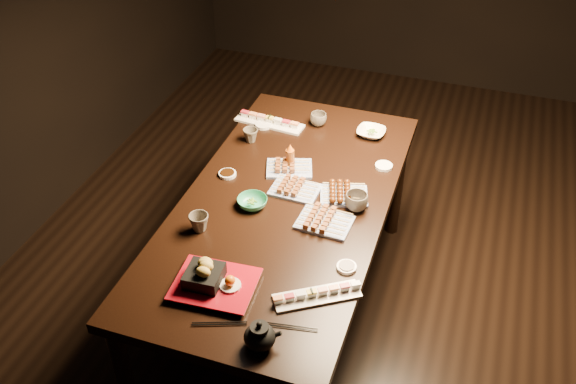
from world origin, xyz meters
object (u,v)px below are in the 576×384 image
(yakitori_plate_right, at_px, (325,219))
(teacup_far_right, at_px, (318,119))
(edamame_bowl_green, at_px, (252,202))
(teapot, at_px, (260,334))
(yakitori_plate_center, at_px, (295,186))
(sushi_platter_near, at_px, (317,293))
(sushi_platter_far, at_px, (270,120))
(tempura_tray, at_px, (214,277))
(yakitori_plate_left, at_px, (289,165))
(teacup_near_left, at_px, (199,223))
(teacup_far_left, at_px, (251,135))
(condiment_bottle, at_px, (290,156))
(teacup_mid_right, at_px, (356,202))
(edamame_bowl_cream, at_px, (371,132))
(dining_table, at_px, (285,262))

(yakitori_plate_right, relative_size, teacup_far_right, 2.64)
(edamame_bowl_green, distance_m, teapot, 0.78)
(yakitori_plate_center, bearing_deg, sushi_platter_near, -62.46)
(sushi_platter_far, bearing_deg, tempura_tray, 105.27)
(sushi_platter_near, height_order, yakitori_plate_left, yakitori_plate_left)
(sushi_platter_near, bearing_deg, teacup_near_left, 127.25)
(yakitori_plate_center, xyz_separation_m, teapot, (0.16, -0.88, 0.03))
(teacup_far_left, bearing_deg, edamame_bowl_green, -67.89)
(yakitori_plate_left, height_order, tempura_tray, tempura_tray)
(edamame_bowl_green, bearing_deg, yakitori_plate_right, -2.75)
(sushi_platter_near, xyz_separation_m, condiment_bottle, (-0.37, 0.77, 0.04))
(sushi_platter_near, bearing_deg, sushi_platter_far, 85.40)
(yakitori_plate_right, bearing_deg, tempura_tray, -117.17)
(teacup_mid_right, bearing_deg, teacup_far_right, 119.93)
(yakitori_plate_left, xyz_separation_m, edamame_bowl_cream, (0.30, 0.43, -0.01))
(yakitori_plate_right, bearing_deg, teacup_far_right, 111.79)
(dining_table, bearing_deg, yakitori_plate_center, 73.26)
(yakitori_plate_right, relative_size, tempura_tray, 0.74)
(yakitori_plate_left, bearing_deg, yakitori_plate_center, -80.20)
(teacup_far_left, bearing_deg, sushi_platter_far, 80.04)
(edamame_bowl_cream, xyz_separation_m, teapot, (-0.06, -1.45, 0.04))
(yakitori_plate_left, height_order, teapot, teapot)
(teacup_near_left, bearing_deg, edamame_bowl_green, 55.06)
(sushi_platter_far, xyz_separation_m, teacup_far_left, (-0.03, -0.19, 0.01))
(yakitori_plate_right, distance_m, teacup_mid_right, 0.18)
(edamame_bowl_green, bearing_deg, sushi_platter_near, -45.28)
(yakitori_plate_left, xyz_separation_m, teacup_far_left, (-0.27, 0.18, 0.01))
(teacup_near_left, xyz_separation_m, teacup_far_right, (0.24, 0.97, -0.01))
(dining_table, bearing_deg, sushi_platter_near, -62.89)
(yakitori_plate_left, height_order, condiment_bottle, condiment_bottle)
(dining_table, relative_size, yakitori_plate_left, 8.36)
(yakitori_plate_right, relative_size, teapot, 1.72)
(yakitori_plate_left, height_order, teacup_near_left, teacup_near_left)
(dining_table, height_order, teacup_far_right, teacup_far_right)
(yakitori_plate_left, xyz_separation_m, teacup_mid_right, (0.37, -0.19, 0.01))
(teacup_near_left, height_order, teacup_far_left, teacup_near_left)
(sushi_platter_far, relative_size, teacup_near_left, 4.37)
(dining_table, xyz_separation_m, teacup_far_left, (-0.32, 0.42, 0.41))
(yakitori_plate_center, bearing_deg, teacup_far_right, 98.46)
(tempura_tray, bearing_deg, yakitori_plate_center, 77.74)
(teapot, height_order, condiment_bottle, condiment_bottle)
(dining_table, height_order, teacup_near_left, teacup_near_left)
(teacup_far_right, bearing_deg, teacup_far_left, -136.99)
(edamame_bowl_cream, bearing_deg, teacup_far_left, -156.26)
(yakitori_plate_center, bearing_deg, teacup_mid_right, -4.76)
(teacup_near_left, bearing_deg, sushi_platter_near, -20.00)
(yakitori_plate_left, distance_m, teacup_near_left, 0.58)
(sushi_platter_near, xyz_separation_m, teacup_far_right, (-0.35, 1.18, 0.01))
(teacup_mid_right, distance_m, teacup_far_right, 0.72)
(yakitori_plate_left, distance_m, teacup_far_left, 0.32)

